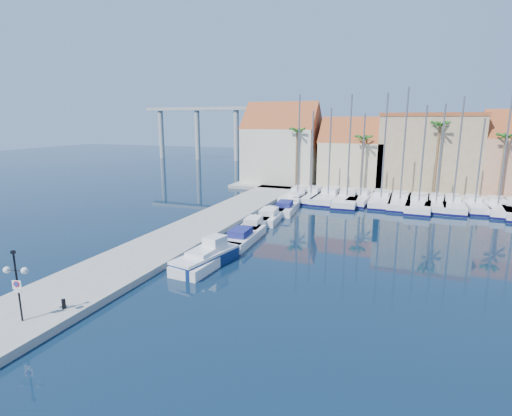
{
  "coord_description": "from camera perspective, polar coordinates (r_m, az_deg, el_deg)",
  "views": [
    {
      "loc": [
        10.58,
        -18.64,
        10.98
      ],
      "look_at": [
        -2.41,
        15.0,
        3.0
      ],
      "focal_mm": 28.0,
      "sensor_mm": 36.0,
      "label": 1
    }
  ],
  "objects": [
    {
      "name": "fishing_boat",
      "position": [
        31.0,
        -7.02,
        -6.99
      ],
      "size": [
        3.16,
        6.29,
        2.11
      ],
      "rotation": [
        0.0,
        0.0,
        -0.2
      ],
      "color": "navy",
      "rests_on": "ground"
    },
    {
      "name": "palm_2",
      "position": [
        60.74,
        24.78,
        10.45
      ],
      "size": [
        2.6,
        2.6,
        11.15
      ],
      "color": "brown",
      "rests_on": "shore_north"
    },
    {
      "name": "building_1",
      "position": [
        66.44,
        13.73,
        7.22
      ],
      "size": [
        10.3,
        8.0,
        11.0
      ],
      "color": "#C2B389",
      "rests_on": "shore_north"
    },
    {
      "name": "motorboat_west_0",
      "position": [
        31.39,
        -6.91,
        -7.1
      ],
      "size": [
        2.81,
        7.51,
        1.4
      ],
      "rotation": [
        0.0,
        0.0,
        -0.06
      ],
      "color": "white",
      "rests_on": "ground"
    },
    {
      "name": "sailboat_8",
      "position": [
        55.9,
        24.34,
        0.66
      ],
      "size": [
        3.23,
        9.42,
        12.89
      ],
      "rotation": [
        0.0,
        0.0,
        -0.09
      ],
      "color": "white",
      "rests_on": "ground"
    },
    {
      "name": "sailboat_9",
      "position": [
        56.1,
        26.26,
        0.52
      ],
      "size": [
        2.69,
        9.74,
        13.73
      ],
      "rotation": [
        0.0,
        0.0,
        -0.01
      ],
      "color": "white",
      "rests_on": "ground"
    },
    {
      "name": "quay_west",
      "position": [
        39.13,
        -9.86,
        -3.62
      ],
      "size": [
        6.0,
        77.0,
        0.5
      ],
      "primitive_type": "cube",
      "color": "gray",
      "rests_on": "ground"
    },
    {
      "name": "sailboat_4",
      "position": [
        56.44,
        14.79,
        1.45
      ],
      "size": [
        3.12,
        9.57,
        11.82
      ],
      "rotation": [
        0.0,
        0.0,
        -0.07
      ],
      "color": "white",
      "rests_on": "ground"
    },
    {
      "name": "sailboat_2",
      "position": [
        56.77,
        10.4,
        1.71
      ],
      "size": [
        3.32,
        11.05,
        12.5
      ],
      "rotation": [
        0.0,
        0.0,
        -0.04
      ],
      "color": "white",
      "rests_on": "ground"
    },
    {
      "name": "viaduct",
      "position": [
        112.22,
        -5.26,
        12.05
      ],
      "size": [
        48.0,
        2.2,
        14.45
      ],
      "color": "#9E9E99",
      "rests_on": "ground"
    },
    {
      "name": "building_0",
      "position": [
        68.93,
        3.74,
        8.75
      ],
      "size": [
        12.3,
        9.0,
        13.5
      ],
      "color": "beige",
      "rests_on": "shore_north"
    },
    {
      "name": "motorboat_west_4",
      "position": [
        48.9,
        4.28,
        0.08
      ],
      "size": [
        2.96,
        7.33,
        1.4
      ],
      "rotation": [
        0.0,
        0.0,
        0.1
      ],
      "color": "white",
      "rests_on": "ground"
    },
    {
      "name": "palm_0",
      "position": [
        62.89,
        5.92,
        10.68
      ],
      "size": [
        2.6,
        2.6,
        10.15
      ],
      "color": "brown",
      "rests_on": "shore_north"
    },
    {
      "name": "lamp_post",
      "position": [
        24.43,
        -31.06,
        -8.22
      ],
      "size": [
        1.31,
        0.62,
        3.95
      ],
      "rotation": [
        0.0,
        0.0,
        0.27
      ],
      "color": "black",
      "rests_on": "quay_west"
    },
    {
      "name": "motorboat_west_2",
      "position": [
        40.84,
        -0.17,
        -2.38
      ],
      "size": [
        2.54,
        6.45,
        1.4
      ],
      "rotation": [
        0.0,
        0.0,
        0.08
      ],
      "color": "white",
      "rests_on": "ground"
    },
    {
      "name": "sailboat_10",
      "position": [
        56.88,
        28.68,
        0.4
      ],
      "size": [
        2.75,
        8.7,
        11.18
      ],
      "rotation": [
        0.0,
        0.0,
        0.06
      ],
      "color": "white",
      "rests_on": "ground"
    },
    {
      "name": "palm_3",
      "position": [
        61.75,
        32.14,
        8.4
      ],
      "size": [
        2.6,
        2.6,
        9.65
      ],
      "color": "brown",
      "rests_on": "shore_north"
    },
    {
      "name": "bollard",
      "position": [
        25.68,
        -25.77,
        -12.23
      ],
      "size": [
        0.23,
        0.23,
        0.56
      ],
      "primitive_type": "cylinder",
      "color": "black",
      "rests_on": "quay_west"
    },
    {
      "name": "shore_north",
      "position": [
        67.5,
        20.36,
        2.55
      ],
      "size": [
        54.0,
        16.0,
        0.5
      ],
      "primitive_type": "cube",
      "color": "gray",
      "rests_on": "ground"
    },
    {
      "name": "palm_1",
      "position": [
        61.06,
        15.11,
        9.39
      ],
      "size": [
        2.6,
        2.6,
        9.15
      ],
      "color": "brown",
      "rests_on": "shore_north"
    },
    {
      "name": "motorboat_west_5",
      "position": [
        54.57,
        6.01,
        1.35
      ],
      "size": [
        2.84,
        7.07,
        1.4
      ],
      "rotation": [
        0.0,
        0.0,
        -0.09
      ],
      "color": "white",
      "rests_on": "ground"
    },
    {
      "name": "sailboat_0",
      "position": [
        56.98,
        6.13,
        1.9
      ],
      "size": [
        2.91,
        10.9,
        14.28
      ],
      "rotation": [
        0.0,
        0.0,
        0.0
      ],
      "color": "white",
      "rests_on": "ground"
    },
    {
      "name": "motorboat_west_3",
      "position": [
        44.82,
        2.04,
        -1.04
      ],
      "size": [
        2.98,
        7.5,
        1.4
      ],
      "rotation": [
        0.0,
        0.0,
        0.09
      ],
      "color": "white",
      "rests_on": "ground"
    },
    {
      "name": "sailboat_5",
      "position": [
        56.14,
        17.44,
        1.25
      ],
      "size": [
        2.8,
        10.25,
        14.36
      ],
      "rotation": [
        0.0,
        0.0,
        0.01
      ],
      "color": "white",
      "rests_on": "ground"
    },
    {
      "name": "sailboat_6",
      "position": [
        55.59,
        19.88,
        0.98
      ],
      "size": [
        2.84,
        10.21,
        14.93
      ],
      "rotation": [
        0.0,
        0.0,
        -0.01
      ],
      "color": "white",
      "rests_on": "ground"
    },
    {
      "name": "sailboat_11",
      "position": [
        57.1,
        31.16,
        0.19
      ],
      "size": [
        2.88,
        10.11,
        14.37
      ],
      "rotation": [
        0.0,
        0.0,
        -0.02
      ],
      "color": "white",
      "rests_on": "ground"
    },
    {
      "name": "sailboat_3",
      "position": [
        55.52,
        12.92,
        1.37
      ],
      "size": [
        3.43,
        11.32,
        14.15
      ],
      "rotation": [
        0.0,
        0.0,
        0.04
      ],
      "color": "white",
      "rests_on": "ground"
    },
    {
      "name": "building_2",
      "position": [
        66.85,
        23.34,
        7.42
      ],
      "size": [
        14.2,
        10.2,
        11.5
      ],
      "color": "#9D8560",
      "rests_on": "shore_north"
    },
    {
      "name": "sailboat_7",
      "position": [
        55.05,
        22.23,
        0.64
      ],
      "size": [
        3.46,
        11.21,
        12.72
      ],
      "rotation": [
        0.0,
        0.0,
        -0.05
      ],
      "color": "white",
      "rests_on": "ground"
    },
    {
      "name": "motorboat_west_1",
      "position": [
        36.69,
        -1.92,
        -4.11
      ],
      "size": [
        2.53,
        7.12,
        1.4
      ],
      "rotation": [
        0.0,
        0.0,
        0.04
      ],
      "color": "white",
      "rests_on": "ground"
    },
    {
      "name": "sailboat_1",
      "position": [
        57.04,
        8.01,
        1.85
      ],
      "size": [
        2.94,
        10.0,
        12.19
      ],
      "rotation": [
        0.0,
        0.0,
        -0.03
      ],
      "color": "white",
      "rests_on": "ground"
    },
    {
      "name": "ground",
      "position": [
        24.08,
        -7.79,
        -14.77
      ],
      "size": [
        260.0,
        260.0,
        0.0
      ],
      "primitive_type": "plane",
      "color": "black",
      "rests_on": "ground"
    }
  ]
}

